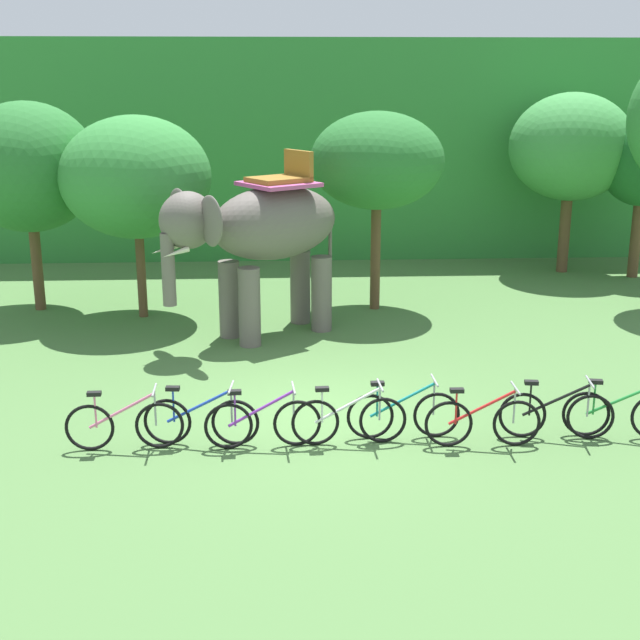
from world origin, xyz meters
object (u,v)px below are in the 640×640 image
Objects in this scene: tree_center at (136,177)px; bike_purple at (263,423)px; elephant at (261,232)px; bike_blue at (201,420)px; bike_black at (556,414)px; bike_green at (620,414)px; tree_far_right at (571,147)px; bike_white at (349,419)px; bike_pink at (124,425)px; bike_red at (482,422)px; tree_center_right at (377,161)px; bike_teal at (403,414)px; tree_center_left at (28,168)px.

tree_center is 2.60× the size of bike_purple.
elephant reaches higher than bike_blue.
bike_black and bike_green have the same top height.
tree_far_right is 10.07m from elephant.
bike_pink is at bearing -179.56° from bike_white.
elephant is 5.82m from bike_blue.
elephant is at bearing 119.68° from bike_red.
bike_white is (-1.25, -7.63, -3.01)m from tree_center_right.
bike_teal is (4.09, 0.20, 0.00)m from bike_pink.
bike_red is at bearing -1.74° from bike_pink.
tree_far_right is 12.82m from bike_red.
bike_pink is 1.00× the size of bike_purple.
tree_center_left reaches higher than bike_green.
bike_red is at bearing -84.94° from tree_center_right.
bike_white is at bearing -121.39° from tree_far_right.
bike_red is at bearing -174.67° from bike_green.
tree_far_right is (13.40, 3.30, 0.12)m from tree_center_left.
bike_pink is (-1.94, -5.58, -1.82)m from elephant.
bike_blue and bike_purple have the same top height.
tree_far_right reaches higher than tree_center_right.
tree_center is 8.99m from bike_teal.
bike_purple is at bearing -0.92° from bike_pink.
bike_red is (3.27, -5.73, -1.82)m from elephant.
bike_green is (-2.80, -11.25, -3.00)m from tree_far_right.
bike_black is at bearing -45.07° from tree_center.
tree_far_right is 12.21m from bike_black.
bike_blue is 1.00× the size of bike_white.
bike_green is at bearing -0.67° from bike_blue.
tree_center_right reaches higher than bike_green.
elephant is 2.33× the size of bike_pink.
tree_far_right is 2.82× the size of bike_red.
bike_black is at bearing -39.42° from tree_center_left.
tree_center_left is 9.45m from bike_blue.
elephant is 6.07m from bike_teal.
tree_center_left is 1.05× the size of tree_center_right.
tree_center is 2.60× the size of bike_pink.
bike_pink is 2.00m from bike_purple.
elephant reaches higher than bike_teal.
tree_center_left is at bearing 123.25° from bike_purple.
tree_center is 1.11× the size of elephant.
tree_center_right is 8.82m from bike_blue.
tree_center reaches higher than bike_pink.
tree_center_left reaches higher than tree_center_right.
tree_center is 7.86m from bike_blue.
elephant is at bearing 81.23° from bike_blue.
elephant is at bearing -31.51° from tree_center.
elephant is 5.99m from bike_white.
tree_center_right is 6.70m from tree_far_right.
tree_far_right is 2.85× the size of bike_green.
bike_purple is at bearing -69.10° from tree_center.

